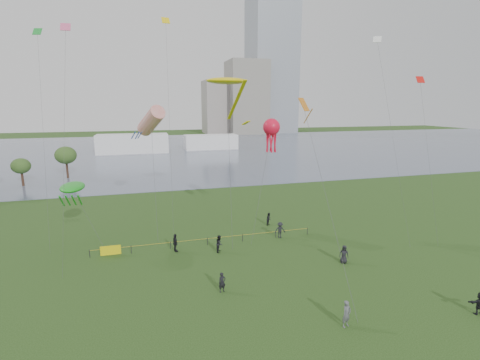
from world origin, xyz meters
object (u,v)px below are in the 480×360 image
object	(u,v)px
kite_stingray	(227,81)
kite_octopus	(271,128)
fence	(150,246)
kite_flyer	(347,314)

from	to	relation	value
kite_stingray	kite_octopus	xyz separation A→B (m)	(4.41, -3.26, -5.29)
kite_stingray	kite_octopus	size ratio (longest dim) A/B	1.34
fence	kite_stingray	xyz separation A→B (m)	(9.84, 5.70, 17.19)
kite_flyer	kite_stingray	world-z (taller)	kite_stingray
kite_flyer	kite_stingray	distance (m)	28.18
fence	kite_flyer	world-z (taller)	kite_flyer
kite_stingray	kite_octopus	distance (m)	7.62
fence	kite_flyer	xyz separation A→B (m)	(12.77, -16.74, 0.41)
kite_flyer	kite_octopus	distance (m)	22.42
fence	kite_stingray	distance (m)	20.62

